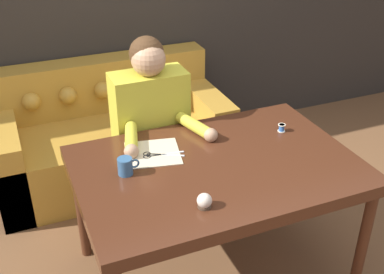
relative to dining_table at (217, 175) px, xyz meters
name	(u,v)px	position (x,y,z in m)	size (l,w,h in m)	color
dining_table	(217,175)	(0.00, 0.00, 0.00)	(1.47, 0.99, 0.75)	#472314
couch	(111,138)	(-0.28, 1.29, -0.38)	(1.70, 0.85, 0.85)	#B7842D
person	(151,134)	(-0.16, 0.62, -0.03)	(0.54, 0.57, 1.27)	#33281E
pattern_paper_main	(153,153)	(-0.28, 0.23, 0.07)	(0.34, 0.33, 0.00)	beige
scissors	(156,155)	(-0.27, 0.20, 0.07)	(0.22, 0.12, 0.01)	silver
mug	(126,166)	(-0.47, 0.09, 0.11)	(0.11, 0.08, 0.09)	#335B84
thread_spool	(282,128)	(0.50, 0.18, 0.09)	(0.04, 0.04, 0.05)	#3366B2
pin_cushion	(204,201)	(-0.21, -0.31, 0.10)	(0.07, 0.07, 0.07)	#4C3828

